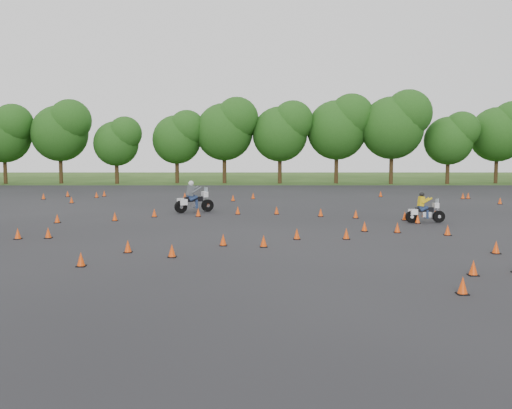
{
  "coord_description": "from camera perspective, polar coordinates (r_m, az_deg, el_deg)",
  "views": [
    {
      "loc": [
        -0.05,
        -23.1,
        3.86
      ],
      "look_at": [
        0.0,
        4.0,
        1.2
      ],
      "focal_mm": 40.0,
      "sensor_mm": 36.0,
      "label": 1
    }
  ],
  "objects": [
    {
      "name": "ground",
      "position": [
        23.42,
        0.02,
        -3.88
      ],
      "size": [
        140.0,
        140.0,
        0.0
      ],
      "primitive_type": "plane",
      "color": "#2D5119",
      "rests_on": "ground"
    },
    {
      "name": "asphalt_pad",
      "position": [
        29.35,
        -0.01,
        -1.94
      ],
      "size": [
        62.0,
        62.0,
        0.0
      ],
      "primitive_type": "plane",
      "color": "black",
      "rests_on": "ground"
    },
    {
      "name": "treeline",
      "position": [
        58.91,
        1.69,
        6.37
      ],
      "size": [
        86.81,
        32.11,
        10.74
      ],
      "color": "#1E4915",
      "rests_on": "ground"
    },
    {
      "name": "traffic_cones",
      "position": [
        30.21,
        -0.59,
        -1.3
      ],
      "size": [
        36.31,
        32.58,
        0.45
      ],
      "color": "#E84309",
      "rests_on": "asphalt_pad"
    },
    {
      "name": "rider_grey",
      "position": [
        34.76,
        -6.21,
        0.81
      ],
      "size": [
        2.56,
        1.89,
        1.93
      ],
      "primitive_type": null,
      "rotation": [
        0.0,
        0.0,
        0.51
      ],
      "color": "#484D51",
      "rests_on": "ground"
    },
    {
      "name": "rider_yellow",
      "position": [
        30.96,
        16.6,
        -0.29
      ],
      "size": [
        2.12,
        0.79,
        1.6
      ],
      "primitive_type": null,
      "rotation": [
        0.0,
        0.0,
        0.07
      ],
      "color": "gold",
      "rests_on": "ground"
    }
  ]
}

